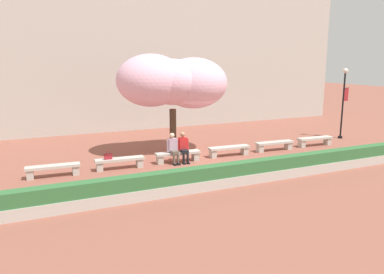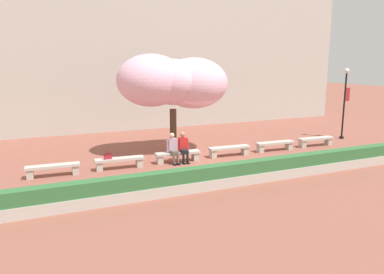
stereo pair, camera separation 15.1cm
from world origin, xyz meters
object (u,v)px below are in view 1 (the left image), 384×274
Objects in this scene: stone_bench_west_end at (53,169)px; person_seated_left at (173,147)px; person_seated_right at (183,146)px; cherry_tree_main at (173,82)px; stone_bench_east_end at (274,144)px; stone_bench_center at (178,155)px; stone_bench_far_east at (315,140)px; lamp_post_with_banner at (344,97)px; stone_bench_near_west at (120,162)px; stone_bench_near_east at (229,149)px; handbag at (108,156)px.

person_seated_left is at bearing -0.64° from stone_bench_west_end.
person_seated_right is 0.25× the size of cherry_tree_main.
stone_bench_center is at bearing 180.00° from stone_bench_east_end.
stone_bench_far_east is 1.53× the size of person_seated_left.
stone_bench_east_end is at bearing 0.63° from person_seated_right.
stone_bench_far_east is at bearing 0.39° from person_seated_left.
lamp_post_with_banner is (15.33, 0.92, 2.03)m from stone_bench_west_end.
stone_bench_near_west is at bearing -175.90° from lamp_post_with_banner.
stone_bench_near_east and stone_bench_far_east have the same top height.
stone_bench_center is 5.05m from stone_bench_east_end.
handbag is (-5.50, 0.01, 0.27)m from stone_bench_near_east.
stone_bench_near_west is 1.00× the size of stone_bench_near_east.
person_seated_left reaches higher than stone_bench_east_end.
stone_bench_center is at bearing -106.36° from cherry_tree_main.
stone_bench_near_west is at bearing -0.65° from handbag.
stone_bench_near_west is at bearing -150.66° from cherry_tree_main.
stone_bench_west_end is 0.38× the size of cherry_tree_main.
stone_bench_far_east is 0.51× the size of lamp_post_with_banner.
stone_bench_west_end is 1.00× the size of stone_bench_center.
lamp_post_with_banner is (13.26, 0.91, 1.76)m from handbag.
handbag reaches higher than stone_bench_east_end.
lamp_post_with_banner is (7.76, 0.92, 2.03)m from stone_bench_near_east.
stone_bench_west_end is at bearing -162.97° from cherry_tree_main.
person_seated_left is at bearing -179.61° from stone_bench_far_east.
person_seated_left reaches higher than handbag.
stone_bench_near_east and stone_bench_east_end have the same top height.
handbag is 4.74m from cherry_tree_main.
stone_bench_far_east is 3.51m from lamp_post_with_banner.
stone_bench_west_end is 1.00× the size of stone_bench_east_end.
stone_bench_west_end is at bearing -179.86° from handbag.
lamp_post_with_banner is (12.81, 0.92, 2.03)m from stone_bench_near_west.
stone_bench_west_end and stone_bench_near_west have the same top height.
stone_bench_far_east is at bearing -0.00° from stone_bench_near_west.
lamp_post_with_banner reaches higher than stone_bench_near_west.
cherry_tree_main is at bearing 159.52° from stone_bench_east_end.
stone_bench_west_end is 5.05m from stone_bench_center.
stone_bench_near_east is at bearing 180.00° from stone_bench_east_end.
lamp_post_with_banner is (10.28, 0.92, 2.03)m from stone_bench_center.
stone_bench_east_end is 2.52m from stone_bench_far_east.
cherry_tree_main is at bearing 67.13° from person_seated_left.
stone_bench_center is 0.51× the size of lamp_post_with_banner.
person_seated_left reaches higher than stone_bench_near_west.
person_seated_right is at bearing -179.58° from stone_bench_far_east.
person_seated_right reaches higher than stone_bench_near_west.
stone_bench_near_east is 5.81× the size of handbag.
stone_bench_far_east is 10.55m from handbag.
stone_bench_near_west is 7.57m from stone_bench_east_end.
stone_bench_near_west is 5.05m from stone_bench_near_east.
stone_bench_near_east is (7.57, 0.00, 0.00)m from stone_bench_west_end.
stone_bench_near_east is 2.32m from person_seated_right.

